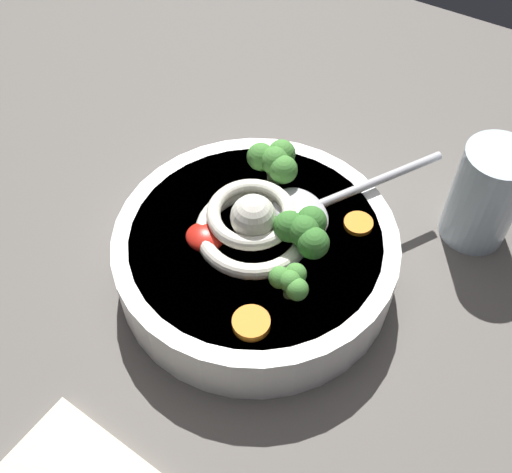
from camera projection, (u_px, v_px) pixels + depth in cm
name	position (u px, v px, depth cm)	size (l,w,h in cm)	color
table_slab	(226.00, 270.00, 60.21)	(101.06, 101.06, 3.70)	#5B5651
soup_bowl	(256.00, 255.00, 55.55)	(24.62, 24.62, 5.38)	white
noodle_pile	(254.00, 221.00, 52.79)	(10.87, 10.65, 4.37)	silver
soup_spoon	(314.00, 207.00, 54.55)	(11.81, 16.48, 1.60)	#B7B7BC
chili_sauce_dollop	(205.00, 237.00, 52.52)	(3.30, 2.97, 1.48)	red
broccoli_floret_left	(304.00, 231.00, 50.62)	(5.14, 4.42, 4.06)	#7A9E60
broccoli_floret_front	(290.00, 281.00, 48.56)	(3.50, 3.01, 2.77)	#7A9E60
broccoli_floret_center	(275.00, 161.00, 55.73)	(4.96, 4.27, 3.92)	#7A9E60
carrot_slice_near_spoon	(251.00, 323.00, 47.81)	(2.95, 2.95, 0.71)	orange
carrot_slice_beside_noodles	(358.00, 223.00, 54.13)	(2.53, 2.53, 0.44)	orange
drinking_glass	(485.00, 195.00, 56.86)	(6.20, 6.20, 10.21)	silver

